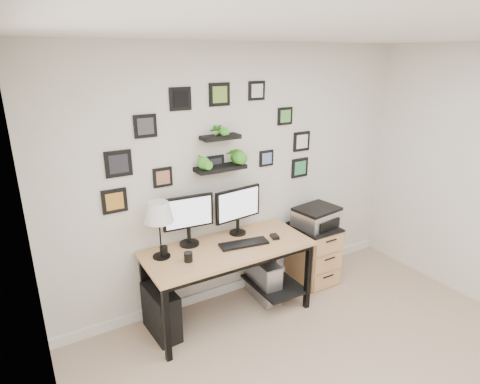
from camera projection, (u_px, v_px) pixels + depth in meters
room at (243, 283)px, 4.50m from camera, size 4.00×4.00×4.00m
desk at (230, 256)px, 3.89m from camera, size 1.60×0.70×0.75m
monitor_left at (188, 217)px, 3.75m from camera, size 0.49×0.21×0.50m
monitor_right at (238, 207)px, 3.99m from camera, size 0.53×0.19×0.49m
keyboard at (244, 244)px, 3.84m from camera, size 0.49×0.22×0.02m
mouse at (275, 237)px, 3.98m from camera, size 0.09×0.12×0.03m
table_lamp at (159, 213)px, 3.48m from camera, size 0.26×0.26×0.53m
mug at (188, 257)px, 3.52m from camera, size 0.08×0.08×0.09m
pen_cup at (164, 251)px, 3.62m from camera, size 0.07×0.07×0.09m
pc_tower_black at (161, 312)px, 3.70m from camera, size 0.24×0.48×0.46m
pc_tower_grey at (264, 279)px, 4.25m from camera, size 0.21×0.45×0.44m
file_cabinet at (314, 253)px, 4.57m from camera, size 0.43×0.53×0.67m
printer at (317, 217)px, 4.44m from camera, size 0.51×0.43×0.21m
wall_decor at (220, 147)px, 3.79m from camera, size 2.26×0.18×1.07m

